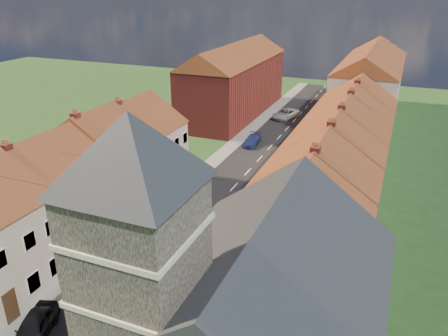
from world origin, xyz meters
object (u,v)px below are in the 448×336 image
at_px(church, 248,319).
at_px(pedestrian_left, 67,286).
at_px(lamppost, 167,170).
at_px(car_near, 34,328).
at_px(pedestrian_right_b, 244,219).
at_px(car_far, 252,140).
at_px(car_distant, 286,114).

xyz_separation_m(church, pedestrian_left, (-13.06, 3.51, -4.90)).
bearing_deg(lamppost, car_near, -87.87).
bearing_deg(pedestrian_right_b, church, 116.54).
bearing_deg(church, car_near, 178.97).
height_order(church, car_near, church).
distance_m(car_near, pedestrian_left, 3.33).
bearing_deg(pedestrian_left, pedestrian_right_b, 72.90).
distance_m(car_far, pedestrian_left, 31.19).
height_order(lamppost, pedestrian_left, lamppost).
distance_m(church, car_distant, 48.78).
distance_m(church, pedestrian_right_b, 17.12).
bearing_deg(pedestrian_left, car_far, 102.20).
distance_m(lamppost, pedestrian_right_b, 8.00).
bearing_deg(pedestrian_right_b, lamppost, -3.05).
bearing_deg(car_far, car_distant, 81.51).
bearing_deg(church, car_far, 108.63).
height_order(car_near, pedestrian_right_b, pedestrian_right_b).
height_order(car_distant, pedestrian_left, pedestrian_left).
distance_m(church, car_far, 36.96).
bearing_deg(church, pedestrian_left, 164.97).
height_order(lamppost, car_distant, lamppost).
bearing_deg(pedestrian_right_b, car_near, 71.98).
xyz_separation_m(car_near, car_distant, (1.70, 47.05, -0.00)).
relative_size(car_near, car_far, 1.03).
relative_size(pedestrian_left, pedestrian_right_b, 0.90).
relative_size(car_near, pedestrian_right_b, 2.12).
distance_m(church, lamppost, 21.38).
distance_m(car_near, car_distant, 47.08).
bearing_deg(pedestrian_right_b, pedestrian_left, 64.56).
bearing_deg(car_far, lamppost, -99.49).
xyz_separation_m(lamppost, pedestrian_left, (0.11, -13.17, -2.56)).
height_order(church, pedestrian_right_b, church).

